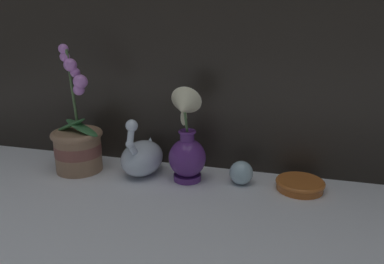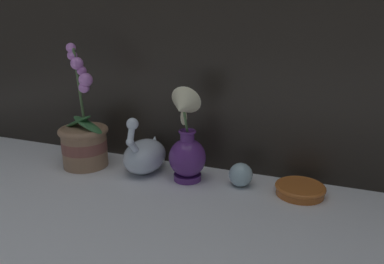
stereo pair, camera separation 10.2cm
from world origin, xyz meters
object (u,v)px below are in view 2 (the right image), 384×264
Objects in this scene: orchid_potted_plant at (84,140)px; glass_sphere at (241,175)px; swan_figurine at (145,154)px; blue_vase at (186,147)px; amber_dish at (300,189)px.

orchid_potted_plant reaches higher than glass_sphere.
swan_figurine is 0.69× the size of blue_vase.
orchid_potted_plant is 0.65m from amber_dish.
orchid_potted_plant reaches higher than swan_figurine.
swan_figurine reaches higher than glass_sphere.
glass_sphere is at bearing 0.61° from swan_figurine.
swan_figurine is 0.15m from blue_vase.
blue_vase is at bearing -175.40° from amber_dish.
orchid_potted_plant reaches higher than blue_vase.
amber_dish is at bearing 1.35° from glass_sphere.
orchid_potted_plant is 2.88× the size of amber_dish.
amber_dish is (0.16, 0.00, -0.02)m from glass_sphere.
glass_sphere is 0.16m from amber_dish.
amber_dish is at bearing 0.87° from swan_figurine.
blue_vase is (0.33, 0.01, 0.02)m from orchid_potted_plant.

